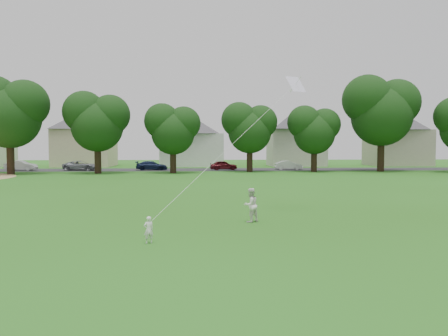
{
  "coord_description": "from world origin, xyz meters",
  "views": [
    {
      "loc": [
        1.19,
        -14.6,
        3.17
      ],
      "look_at": [
        2.11,
        2.0,
        2.3
      ],
      "focal_mm": 35.0,
      "sensor_mm": 36.0,
      "label": 1
    }
  ],
  "objects": [
    {
      "name": "street",
      "position": [
        0.0,
        42.0,
        0.01
      ],
      "size": [
        90.0,
        7.0,
        0.01
      ],
      "primitive_type": "cube",
      "color": "#2D2D30",
      "rests_on": "ground"
    },
    {
      "name": "toddler",
      "position": [
        -0.47,
        -0.54,
        0.44
      ],
      "size": [
        0.38,
        0.32,
        0.88
      ],
      "primitive_type": "imported",
      "rotation": [
        0.0,
        0.0,
        3.55
      ],
      "color": "white",
      "rests_on": "ground"
    },
    {
      "name": "parked_cars",
      "position": [
        -9.99,
        41.0,
        0.61
      ],
      "size": [
        45.46,
        2.26,
        1.24
      ],
      "color": "black",
      "rests_on": "ground"
    },
    {
      "name": "house_row",
      "position": [
        -0.28,
        52.0,
        4.92
      ],
      "size": [
        76.93,
        13.46,
        10.17
      ],
      "color": "silver",
      "rests_on": "ground"
    },
    {
      "name": "older_boy",
      "position": [
        3.28,
        3.16,
        0.7
      ],
      "size": [
        0.87,
        0.83,
        1.41
      ],
      "primitive_type": "imported",
      "rotation": [
        0.0,
        0.0,
        3.75
      ],
      "color": "white",
      "rests_on": "ground"
    },
    {
      "name": "ground",
      "position": [
        0.0,
        0.0,
        0.0
      ],
      "size": [
        160.0,
        160.0,
        0.0
      ],
      "primitive_type": "plane",
      "color": "#265B14",
      "rests_on": "ground"
    },
    {
      "name": "kite",
      "position": [
        2.64,
        2.76,
        3.35
      ],
      "size": [
        3.7,
        3.81,
        10.58
      ],
      "color": "white",
      "rests_on": "ground"
    },
    {
      "name": "tree_row",
      "position": [
        3.33,
        35.52,
        6.53
      ],
      "size": [
        82.79,
        9.69,
        11.89
      ],
      "color": "black",
      "rests_on": "ground"
    }
  ]
}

